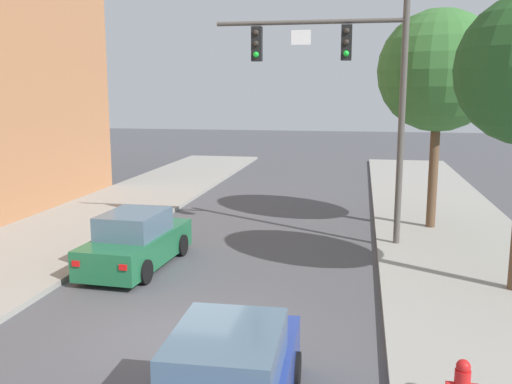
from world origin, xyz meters
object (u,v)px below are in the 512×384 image
Objects in this scene: street_tree_second at (439,71)px; car_lead_green at (136,242)px; traffic_signal_mast at (349,77)px; fire_hydrant at (462,382)px.

car_lead_green is at bearing -145.79° from street_tree_second.
street_tree_second is at bearing 39.93° from traffic_signal_mast.
car_lead_green is 6.00× the size of fire_hydrant.
car_lead_green is (-5.67, -3.39, -4.58)m from traffic_signal_mast.
traffic_signal_mast is 10.42× the size of fire_hydrant.
car_lead_green is at bearing 142.36° from fire_hydrant.
traffic_signal_mast is 8.04m from car_lead_green.
car_lead_green reaches higher than fire_hydrant.
street_tree_second is (0.87, 11.81, 5.03)m from fire_hydrant.
fire_hydrant is at bearing -94.19° from street_tree_second.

